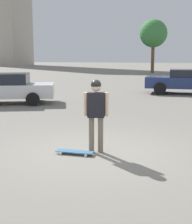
{
  "coord_description": "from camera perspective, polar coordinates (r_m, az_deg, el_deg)",
  "views": [
    {
      "loc": [
        6.55,
        2.06,
        2.15
      ],
      "look_at": [
        0.0,
        0.0,
        0.93
      ],
      "focal_mm": 50.0,
      "sensor_mm": 36.0,
      "label": 1
    }
  ],
  "objects": [
    {
      "name": "skateboard",
      "position": [
        7.04,
        -3.92,
        -7.24
      ],
      "size": [
        0.3,
        0.87,
        0.07
      ],
      "rotation": [
        0.0,
        0.0,
        -1.53
      ],
      "color": "#336693",
      "rests_on": "ground_plane"
    },
    {
      "name": "tree_distant",
      "position": [
        42.61,
        10.46,
        13.88
      ],
      "size": [
        3.61,
        3.61,
        6.97
      ],
      "color": "brown",
      "rests_on": "ground_plane"
    },
    {
      "name": "car_parked_near",
      "position": [
        15.18,
        -16.62,
        4.23
      ],
      "size": [
        3.58,
        5.09,
        1.4
      ],
      "rotation": [
        0.0,
        0.0,
        -1.17
      ],
      "color": "silver",
      "rests_on": "ground_plane"
    },
    {
      "name": "person",
      "position": [
        6.96,
        -0.0,
        0.77
      ],
      "size": [
        0.29,
        0.54,
        1.66
      ],
      "rotation": [
        0.0,
        0.0,
        1.83
      ],
      "color": "#7A6B56",
      "rests_on": "ground_plane"
    },
    {
      "name": "ground_plane",
      "position": [
        7.2,
        -0.0,
        -7.33
      ],
      "size": [
        220.0,
        220.0,
        0.0
      ],
      "primitive_type": "plane",
      "color": "gray"
    },
    {
      "name": "car_parked_far",
      "position": [
        19.13,
        16.19,
        5.49
      ],
      "size": [
        2.27,
        4.72,
        1.43
      ],
      "rotation": [
        0.0,
        0.0,
        -1.52
      ],
      "color": "navy",
      "rests_on": "ground_plane"
    }
  ]
}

